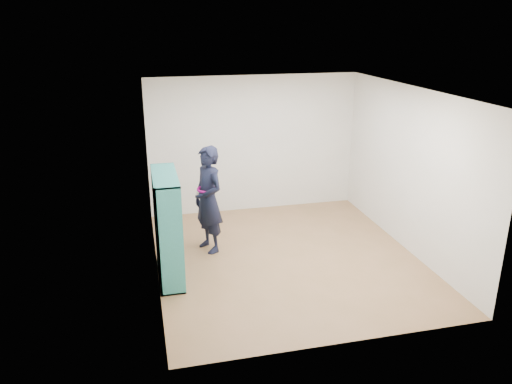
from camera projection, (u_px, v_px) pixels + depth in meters
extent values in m
plane|color=olive|center=(287.00, 258.00, 7.85)|extent=(4.50, 4.50, 0.00)
plane|color=white|center=(290.00, 91.00, 7.00)|extent=(4.50, 4.50, 0.00)
cube|color=silver|center=(152.00, 189.00, 6.99)|extent=(0.02, 4.50, 2.60)
cube|color=silver|center=(410.00, 170.00, 7.87)|extent=(0.02, 4.50, 2.60)
cube|color=silver|center=(254.00, 144.00, 9.49)|extent=(4.00, 0.02, 2.60)
cube|color=silver|center=(350.00, 241.00, 5.36)|extent=(4.00, 0.02, 2.60)
cube|color=teal|center=(171.00, 243.00, 6.55)|extent=(0.34, 0.02, 1.55)
cube|color=teal|center=(165.00, 212.00, 7.59)|extent=(0.34, 0.02, 1.55)
cube|color=teal|center=(171.00, 274.00, 7.32)|extent=(0.34, 1.16, 0.02)
cube|color=teal|center=(164.00, 175.00, 6.82)|extent=(0.34, 1.16, 0.02)
cube|color=teal|center=(156.00, 228.00, 7.03)|extent=(0.02, 1.16, 1.55)
cube|color=teal|center=(169.00, 232.00, 6.90)|extent=(0.31, 0.02, 1.50)
cube|color=teal|center=(167.00, 222.00, 7.24)|extent=(0.31, 0.02, 1.50)
cube|color=teal|center=(169.00, 251.00, 7.19)|extent=(0.31, 1.11, 0.02)
cube|color=teal|center=(168.00, 227.00, 7.07)|extent=(0.31, 1.11, 0.02)
cube|color=teal|center=(166.00, 202.00, 6.94)|extent=(0.31, 1.11, 0.02)
cube|color=beige|center=(174.00, 283.00, 6.95)|extent=(0.21, 0.14, 0.08)
cube|color=black|center=(173.00, 255.00, 6.76)|extent=(0.17, 0.15, 0.23)
cube|color=maroon|center=(171.00, 228.00, 6.63)|extent=(0.17, 0.15, 0.27)
cube|color=silver|center=(169.00, 209.00, 6.59)|extent=(0.21, 0.14, 0.05)
cube|color=navy|center=(172.00, 266.00, 7.22)|extent=(0.17, 0.15, 0.27)
cube|color=brown|center=(171.00, 244.00, 7.10)|extent=(0.17, 0.15, 0.23)
cube|color=#BFB28C|center=(169.00, 224.00, 7.05)|extent=(0.21, 0.14, 0.05)
cube|color=#26594C|center=(168.00, 194.00, 6.85)|extent=(0.17, 0.15, 0.25)
cube|color=beige|center=(170.00, 255.00, 7.56)|extent=(0.17, 0.15, 0.28)
cube|color=black|center=(169.00, 237.00, 7.51)|extent=(0.21, 0.14, 0.08)
cube|color=maroon|center=(168.00, 210.00, 7.32)|extent=(0.17, 0.15, 0.25)
cube|color=silver|center=(166.00, 186.00, 7.19)|extent=(0.17, 0.15, 0.25)
imported|color=black|center=(208.00, 200.00, 7.87)|extent=(0.63, 0.74, 1.72)
torus|color=#9C0C74|center=(208.00, 189.00, 7.81)|extent=(0.47, 0.47, 0.04)
cube|color=silver|center=(198.00, 193.00, 7.82)|extent=(0.06, 0.09, 0.12)
cube|color=black|center=(198.00, 193.00, 7.82)|extent=(0.06, 0.09, 0.12)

